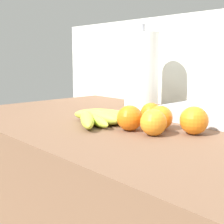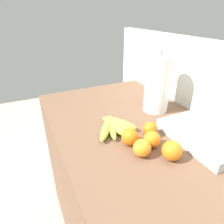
# 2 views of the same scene
# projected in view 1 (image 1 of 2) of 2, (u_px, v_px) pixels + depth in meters

# --- Properties ---
(wall_back) EXTENTS (1.81, 0.06, 1.30)m
(wall_back) POSITION_uv_depth(u_px,v_px,m) (214.00, 180.00, 1.25)
(wall_back) COLOR silver
(wall_back) RESTS_ON ground
(banana_bunch) EXTENTS (0.21, 0.21, 0.04)m
(banana_bunch) POSITION_uv_depth(u_px,v_px,m) (96.00, 118.00, 0.95)
(banana_bunch) COLOR #BACB3F
(banana_bunch) RESTS_ON counter
(orange_far_right) EXTENTS (0.07, 0.07, 0.07)m
(orange_far_right) POSITION_uv_depth(u_px,v_px,m) (160.00, 118.00, 0.87)
(orange_far_right) COLOR orange
(orange_far_right) RESTS_ON counter
(orange_right) EXTENTS (0.07, 0.07, 0.07)m
(orange_right) POSITION_uv_depth(u_px,v_px,m) (153.00, 122.00, 0.81)
(orange_right) COLOR orange
(orange_right) RESTS_ON counter
(orange_front) EXTENTS (0.07, 0.07, 0.07)m
(orange_front) POSITION_uv_depth(u_px,v_px,m) (151.00, 113.00, 0.95)
(orange_front) COLOR orange
(orange_front) RESTS_ON counter
(orange_back_right) EXTENTS (0.07, 0.07, 0.07)m
(orange_back_right) POSITION_uv_depth(u_px,v_px,m) (194.00, 121.00, 0.82)
(orange_back_right) COLOR orange
(orange_back_right) RESTS_ON counter
(orange_center) EXTENTS (0.07, 0.07, 0.07)m
(orange_center) POSITION_uv_depth(u_px,v_px,m) (130.00, 118.00, 0.86)
(orange_center) COLOR orange
(orange_center) RESTS_ON counter
(paper_towel_roll) EXTENTS (0.13, 0.13, 0.32)m
(paper_towel_roll) POSITION_uv_depth(u_px,v_px,m) (142.00, 72.00, 1.19)
(paper_towel_roll) COLOR white
(paper_towel_roll) RESTS_ON counter
(sink_basin) EXTENTS (0.34, 0.28, 0.21)m
(sink_basin) POSITION_uv_depth(u_px,v_px,m) (224.00, 113.00, 1.00)
(sink_basin) COLOR #B7BABF
(sink_basin) RESTS_ON counter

